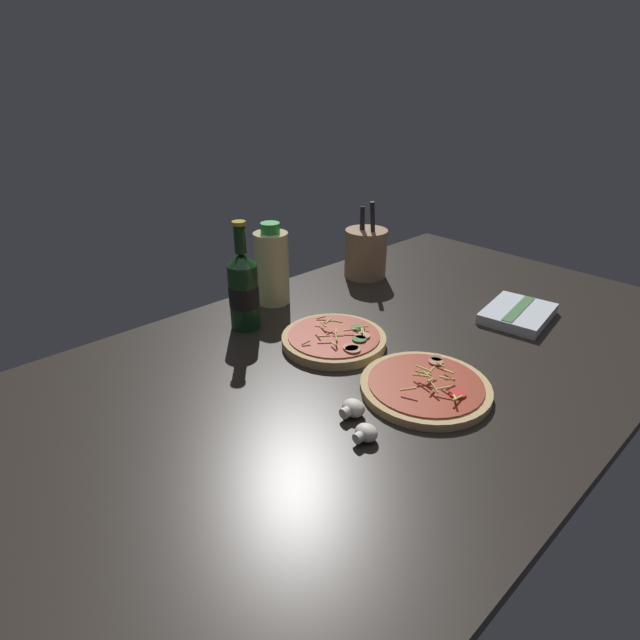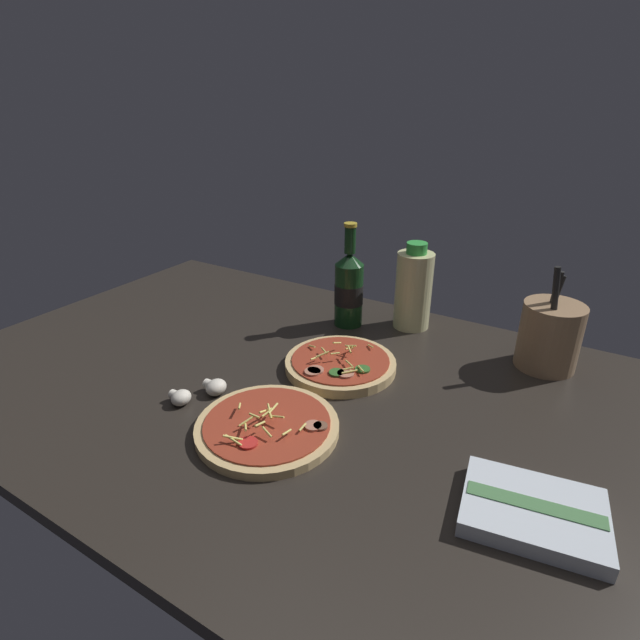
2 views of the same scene
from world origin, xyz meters
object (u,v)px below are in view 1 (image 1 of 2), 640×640
(oil_bottle, at_px, (272,267))
(mushroom_right, at_px, (353,408))
(pizza_far, at_px, (334,339))
(pizza_near, at_px, (425,387))
(beer_bottle, at_px, (244,290))
(utensil_crock, at_px, (366,253))
(mushroom_left, at_px, (365,433))
(dish_towel, at_px, (518,314))

(oil_bottle, bearing_deg, mushroom_right, -112.95)
(oil_bottle, bearing_deg, pizza_far, -99.35)
(pizza_near, xyz_separation_m, beer_bottle, (-0.09, 0.44, 0.08))
(pizza_near, height_order, utensil_crock, utensil_crock)
(oil_bottle, relative_size, utensil_crock, 0.94)
(beer_bottle, bearing_deg, mushroom_left, -101.78)
(mushroom_right, bearing_deg, pizza_far, 52.50)
(mushroom_right, bearing_deg, oil_bottle, 67.05)
(beer_bottle, bearing_deg, mushroom_right, -99.13)
(beer_bottle, xyz_separation_m, mushroom_left, (-0.09, -0.45, -0.08))
(oil_bottle, xyz_separation_m, dish_towel, (0.36, -0.47, -0.08))
(beer_bottle, bearing_deg, pizza_near, -78.79)
(pizza_far, xyz_separation_m, dish_towel, (0.40, -0.21, 0.00))
(pizza_far, bearing_deg, oil_bottle, 80.65)
(beer_bottle, xyz_separation_m, dish_towel, (0.49, -0.40, -0.08))
(pizza_far, bearing_deg, mushroom_right, -127.50)
(mushroom_right, distance_m, dish_towel, 0.56)
(pizza_far, height_order, utensil_crock, utensil_crock)
(dish_towel, bearing_deg, beer_bottle, 140.79)
(pizza_far, distance_m, oil_bottle, 0.28)
(pizza_far, xyz_separation_m, mushroom_left, (-0.18, -0.26, 0.00))
(pizza_near, bearing_deg, dish_towel, 4.57)
(pizza_near, bearing_deg, utensil_crock, 53.13)
(mushroom_right, bearing_deg, utensil_crock, 40.47)
(beer_bottle, relative_size, mushroom_right, 5.67)
(oil_bottle, bearing_deg, beer_bottle, -152.89)
(beer_bottle, height_order, oil_bottle, beer_bottle)
(mushroom_right, height_order, dish_towel, mushroom_right)
(oil_bottle, bearing_deg, pizza_near, -95.26)
(oil_bottle, distance_m, mushroom_left, 0.57)
(oil_bottle, distance_m, mushroom_right, 0.51)
(mushroom_left, xyz_separation_m, utensil_crock, (0.53, 0.48, 0.06))
(beer_bottle, xyz_separation_m, mushroom_right, (-0.06, -0.40, -0.08))
(pizza_far, xyz_separation_m, mushroom_right, (-0.15, -0.20, 0.00))
(pizza_near, bearing_deg, mushroom_left, -174.60)
(mushroom_right, height_order, utensil_crock, utensil_crock)
(beer_bottle, height_order, utensil_crock, beer_bottle)
(dish_towel, bearing_deg, mushroom_right, 179.22)
(pizza_near, xyz_separation_m, oil_bottle, (0.05, 0.50, 0.08))
(pizza_near, relative_size, utensil_crock, 1.09)
(oil_bottle, xyz_separation_m, utensil_crock, (0.30, -0.04, -0.02))
(utensil_crock, xyz_separation_m, dish_towel, (0.06, -0.43, -0.06))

